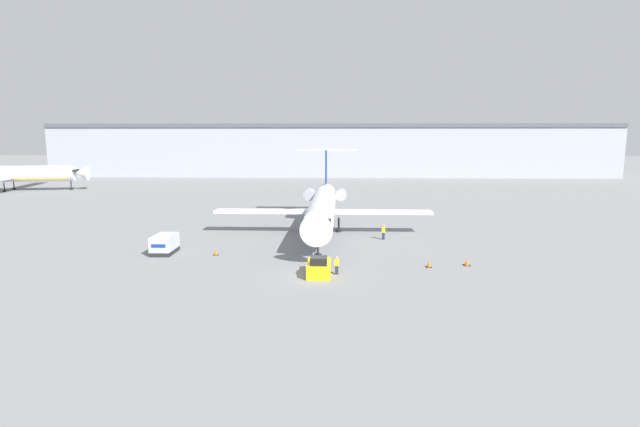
# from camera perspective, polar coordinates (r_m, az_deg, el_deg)

# --- Properties ---
(ground_plane) EXTENTS (600.00, 600.00, 0.00)m
(ground_plane) POSITION_cam_1_polar(r_m,az_deg,el_deg) (45.91, -0.64, -7.34)
(ground_plane) COLOR slate
(terminal_building) EXTENTS (180.00, 16.80, 16.85)m
(terminal_building) POSITION_cam_1_polar(r_m,az_deg,el_deg) (164.14, 1.23, 7.26)
(terminal_building) COLOR #9EA3AD
(terminal_building) RESTS_ON ground
(airplane_main) EXTENTS (28.94, 33.55, 10.74)m
(airplane_main) POSITION_cam_1_polar(r_m,az_deg,el_deg) (65.86, 0.30, 0.80)
(airplane_main) COLOR silver
(airplane_main) RESTS_ON ground
(pushback_tug) EXTENTS (2.18, 4.05, 1.93)m
(pushback_tug) POSITION_cam_1_polar(r_m,az_deg,el_deg) (46.55, -0.12, -6.18)
(pushback_tug) COLOR yellow
(pushback_tug) RESTS_ON ground
(luggage_cart) EXTENTS (2.18, 3.84, 2.06)m
(luggage_cart) POSITION_cam_1_polar(r_m,az_deg,el_deg) (57.59, -17.35, -3.37)
(luggage_cart) COLOR #232326
(luggage_cart) RESTS_ON ground
(worker_near_tug) EXTENTS (0.40, 0.24, 1.72)m
(worker_near_tug) POSITION_cam_1_polar(r_m,az_deg,el_deg) (46.79, 1.92, -5.89)
(worker_near_tug) COLOR #232838
(worker_near_tug) RESTS_ON ground
(worker_by_wing) EXTENTS (0.40, 0.26, 1.87)m
(worker_by_wing) POSITION_cam_1_polar(r_m,az_deg,el_deg) (62.84, 7.26, -2.07)
(worker_by_wing) COLOR #232838
(worker_by_wing) RESTS_ON ground
(traffic_cone_left) EXTENTS (0.56, 0.56, 0.67)m
(traffic_cone_left) POSITION_cam_1_polar(r_m,az_deg,el_deg) (55.50, -11.82, -4.35)
(traffic_cone_left) COLOR black
(traffic_cone_left) RESTS_ON ground
(traffic_cone_right) EXTENTS (0.57, 0.57, 0.71)m
(traffic_cone_right) POSITION_cam_1_polar(r_m,az_deg,el_deg) (50.53, 12.33, -5.64)
(traffic_cone_right) COLOR black
(traffic_cone_right) RESTS_ON ground
(traffic_cone_mid) EXTENTS (0.68, 0.68, 0.65)m
(traffic_cone_mid) POSITION_cam_1_polar(r_m,az_deg,el_deg) (52.14, 16.43, -5.39)
(traffic_cone_mid) COLOR black
(traffic_cone_mid) RESTS_ON ground
(airplane_parked_far_left) EXTENTS (33.49, 38.35, 11.02)m
(airplane_parked_far_left) POSITION_cam_1_polar(r_m,az_deg,el_deg) (139.31, -31.70, 3.88)
(airplane_parked_far_left) COLOR white
(airplane_parked_far_left) RESTS_ON ground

